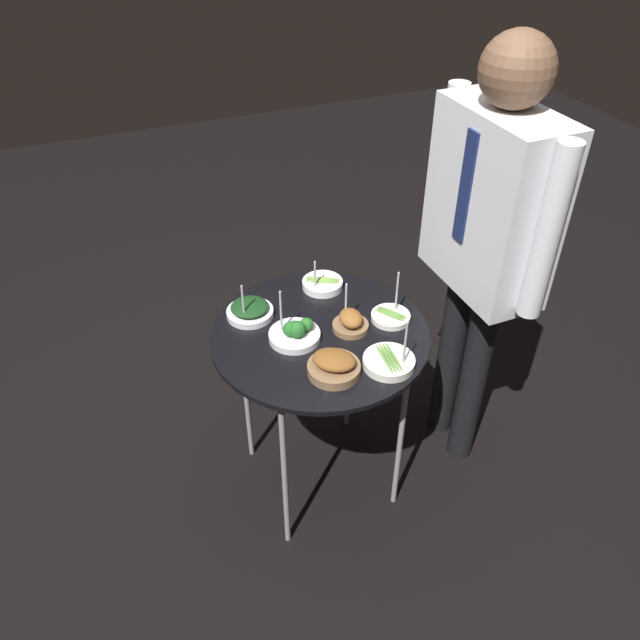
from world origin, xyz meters
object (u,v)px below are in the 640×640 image
at_px(bowl_asparagus_center, 389,362).
at_px(bowl_asparagus_front_center, 391,316).
at_px(waiter_figure, 488,224).
at_px(bowl_broccoli_far_rim, 296,333).
at_px(bowl_spinach_back_right, 250,310).
at_px(bowl_asparagus_near_rim, 322,284).
at_px(bowl_roast_front_right, 334,365).
at_px(bowl_roast_front_left, 351,322).
at_px(serving_cart, 320,344).

xyz_separation_m(bowl_asparagus_center, bowl_asparagus_front_center, (-0.20, 0.11, -0.00)).
bearing_deg(waiter_figure, bowl_broccoli_far_rim, -91.30).
distance_m(bowl_spinach_back_right, bowl_asparagus_front_center, 0.47).
bearing_deg(bowl_asparagus_center, bowl_spinach_back_right, -142.00).
height_order(bowl_spinach_back_right, waiter_figure, waiter_figure).
relative_size(bowl_asparagus_near_rim, bowl_roast_front_right, 0.88).
relative_size(bowl_roast_front_left, bowl_asparagus_near_rim, 1.10).
xyz_separation_m(serving_cart, bowl_asparagus_near_rim, (-0.23, 0.11, 0.06)).
distance_m(bowl_asparagus_center, bowl_asparagus_front_center, 0.23).
distance_m(bowl_roast_front_left, bowl_asparagus_center, 0.21).
height_order(serving_cart, bowl_broccoli_far_rim, bowl_broccoli_far_rim).
bearing_deg(bowl_asparagus_near_rim, bowl_asparagus_center, 3.14).
distance_m(bowl_asparagus_center, waiter_figure, 0.56).
distance_m(bowl_roast_front_left, waiter_figure, 0.55).
xyz_separation_m(bowl_roast_front_right, bowl_broccoli_far_rim, (-0.19, -0.05, -0.00)).
xyz_separation_m(bowl_spinach_back_right, bowl_asparagus_front_center, (0.20, 0.43, -0.01)).
height_order(serving_cart, bowl_spinach_back_right, bowl_spinach_back_right).
distance_m(bowl_asparagus_near_rim, waiter_figure, 0.60).
bearing_deg(bowl_asparagus_center, bowl_roast_front_left, -170.97).
distance_m(bowl_asparagus_near_rim, bowl_asparagus_center, 0.46).
xyz_separation_m(bowl_spinach_back_right, waiter_figure, (0.19, 0.76, 0.26)).
bearing_deg(bowl_asparagus_front_center, serving_cart, -96.31).
xyz_separation_m(bowl_asparagus_near_rim, waiter_figure, (0.25, 0.48, 0.27)).
xyz_separation_m(bowl_broccoli_far_rim, bowl_asparagus_front_center, (0.02, 0.33, -0.02)).
relative_size(bowl_asparagus_near_rim, bowl_spinach_back_right, 0.91).
height_order(serving_cart, bowl_roast_front_right, bowl_roast_front_right).
distance_m(bowl_broccoli_far_rim, bowl_asparagus_center, 0.31).
distance_m(bowl_roast_front_right, bowl_asparagus_center, 0.17).
xyz_separation_m(serving_cart, bowl_broccoli_far_rim, (0.01, -0.09, 0.08)).
relative_size(bowl_spinach_back_right, bowl_asparagus_front_center, 0.95).
bearing_deg(waiter_figure, bowl_roast_front_right, -74.17).
xyz_separation_m(bowl_roast_front_right, bowl_spinach_back_right, (-0.37, -0.15, -0.01)).
bearing_deg(bowl_spinach_back_right, bowl_asparagus_front_center, 65.00).
height_order(bowl_roast_front_left, waiter_figure, waiter_figure).
distance_m(bowl_broccoli_far_rim, waiter_figure, 0.72).
distance_m(bowl_roast_front_right, bowl_asparagus_front_center, 0.33).
bearing_deg(waiter_figure, bowl_asparagus_front_center, -88.85).
bearing_deg(serving_cart, bowl_asparagus_front_center, 83.69).
bearing_deg(bowl_roast_front_left, bowl_broccoli_far_rim, -95.39).
bearing_deg(bowl_asparagus_front_center, bowl_roast_front_right, -59.03).
distance_m(bowl_roast_front_left, bowl_asparagus_near_rim, 0.26).
relative_size(bowl_roast_front_right, bowl_asparagus_center, 0.91).
bearing_deg(bowl_roast_front_right, bowl_asparagus_center, 78.38).
xyz_separation_m(serving_cart, bowl_asparagus_front_center, (0.03, 0.24, 0.06)).
bearing_deg(bowl_asparagus_center, bowl_asparagus_front_center, 150.91).
relative_size(bowl_roast_front_left, bowl_asparagus_front_center, 0.95).
xyz_separation_m(bowl_broccoli_far_rim, bowl_spinach_back_right, (-0.18, -0.10, -0.00)).
height_order(bowl_roast_front_left, bowl_asparagus_near_rim, bowl_roast_front_left).
bearing_deg(serving_cart, bowl_asparagus_near_rim, 155.47).
height_order(bowl_roast_front_left, bowl_roast_front_right, bowl_roast_front_left).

